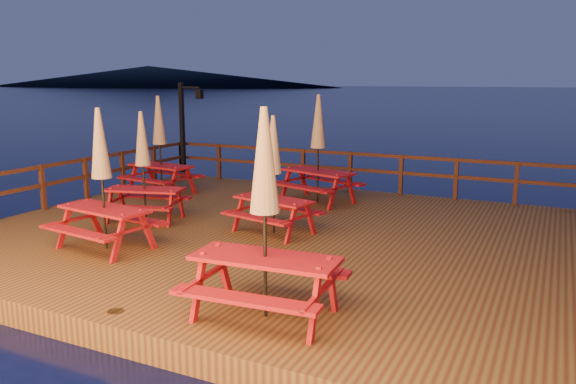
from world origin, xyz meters
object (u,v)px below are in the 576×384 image
Objects in this scene: picnic_table_1 at (160,144)px; lamp_post at (186,121)px; picnic_table_2 at (265,211)px; picnic_table_0 at (102,177)px.

lamp_post is at bearing 117.68° from picnic_table_1.
picnic_table_0 is at bearing 157.01° from picnic_table_2.
lamp_post is 1.08× the size of picnic_table_2.
picnic_table_2 is at bearing -10.86° from picnic_table_0.
lamp_post reaches higher than picnic_table_2.
picnic_table_0 is 0.98× the size of picnic_table_1.
picnic_table_2 is (7.32, -8.40, -0.35)m from lamp_post.
lamp_post is 2.61m from picnic_table_1.
picnic_table_0 is at bearing -55.13° from picnic_table_1.
picnic_table_2 reaches higher than picnic_table_0.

